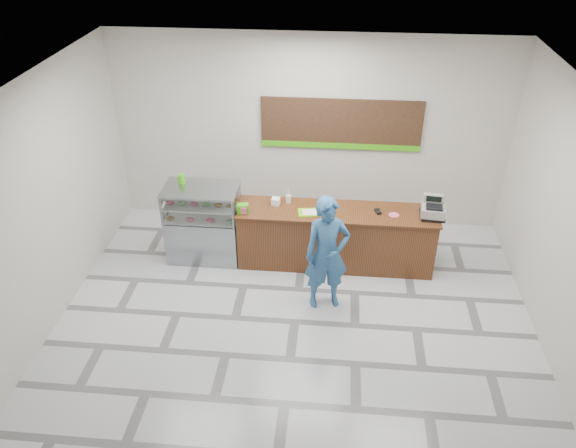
# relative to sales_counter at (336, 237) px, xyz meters

# --- Properties ---
(floor) EXTENTS (7.00, 7.00, 0.00)m
(floor) POSITION_rel_sales_counter_xyz_m (-0.55, -1.55, -0.52)
(floor) COLOR silver
(floor) RESTS_ON ground
(back_wall) EXTENTS (7.00, 0.00, 7.00)m
(back_wall) POSITION_rel_sales_counter_xyz_m (-0.55, 1.45, 1.23)
(back_wall) COLOR beige
(back_wall) RESTS_ON floor
(ceiling) EXTENTS (7.00, 7.00, 0.00)m
(ceiling) POSITION_rel_sales_counter_xyz_m (-0.55, -1.55, 2.98)
(ceiling) COLOR silver
(ceiling) RESTS_ON back_wall
(sales_counter) EXTENTS (3.26, 0.76, 1.03)m
(sales_counter) POSITION_rel_sales_counter_xyz_m (0.00, 0.00, 0.00)
(sales_counter) COLOR brown
(sales_counter) RESTS_ON floor
(display_case) EXTENTS (1.22, 0.72, 1.33)m
(display_case) POSITION_rel_sales_counter_xyz_m (-2.22, -0.00, 0.16)
(display_case) COLOR gray
(display_case) RESTS_ON floor
(menu_board) EXTENTS (2.80, 0.06, 0.90)m
(menu_board) POSITION_rel_sales_counter_xyz_m (-0.00, 1.41, 1.42)
(menu_board) COLOR black
(menu_board) RESTS_ON back_wall
(cash_register) EXTENTS (0.40, 0.42, 0.35)m
(cash_register) POSITION_rel_sales_counter_xyz_m (1.50, -0.04, 0.64)
(cash_register) COLOR black
(cash_register) RESTS_ON sales_counter
(card_terminal) EXTENTS (0.12, 0.16, 0.04)m
(card_terminal) POSITION_rel_sales_counter_xyz_m (0.65, 0.01, 0.53)
(card_terminal) COLOR black
(card_terminal) RESTS_ON sales_counter
(serving_tray) EXTENTS (0.38, 0.30, 0.02)m
(serving_tray) POSITION_rel_sales_counter_xyz_m (-0.44, -0.11, 0.52)
(serving_tray) COLOR #78DC0F
(serving_tray) RESTS_ON sales_counter
(napkin_box) EXTENTS (0.14, 0.14, 0.11)m
(napkin_box) POSITION_rel_sales_counter_xyz_m (-1.01, 0.11, 0.57)
(napkin_box) COLOR white
(napkin_box) RESTS_ON sales_counter
(straw_cup) EXTENTS (0.09, 0.09, 0.13)m
(straw_cup) POSITION_rel_sales_counter_xyz_m (-0.81, 0.20, 0.58)
(straw_cup) COLOR silver
(straw_cup) RESTS_ON sales_counter
(promo_box) EXTENTS (0.19, 0.14, 0.16)m
(promo_box) POSITION_rel_sales_counter_xyz_m (-1.50, -0.21, 0.59)
(promo_box) COLOR #3FB310
(promo_box) RESTS_ON sales_counter
(donut_decal) EXTENTS (0.17, 0.17, 0.00)m
(donut_decal) POSITION_rel_sales_counter_xyz_m (0.90, -0.05, 0.52)
(donut_decal) COLOR #F55881
(donut_decal) RESTS_ON sales_counter
(green_cup_left) EXTENTS (0.08, 0.08, 0.13)m
(green_cup_left) POSITION_rel_sales_counter_xyz_m (-2.58, 0.16, 0.88)
(green_cup_left) COLOR #3FB310
(green_cup_left) RESTS_ON display_case
(green_cup_right) EXTENTS (0.10, 0.10, 0.16)m
(green_cup_right) POSITION_rel_sales_counter_xyz_m (-2.55, 0.15, 0.89)
(green_cup_right) COLOR #3FB310
(green_cup_right) RESTS_ON display_case
(customer) EXTENTS (0.76, 0.59, 1.83)m
(customer) POSITION_rel_sales_counter_xyz_m (-0.12, -1.06, 0.40)
(customer) COLOR #2D5C8E
(customer) RESTS_ON floor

